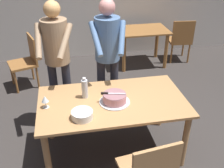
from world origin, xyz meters
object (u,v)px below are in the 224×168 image
(main_dining_table, at_px, (112,108))
(cake_knife, at_px, (108,93))
(water_bottle, at_px, (85,89))
(person_standing_beside, at_px, (57,53))
(person_cutting_cake, at_px, (108,50))
(background_chair_1, at_px, (180,39))
(background_table, at_px, (142,37))
(plate_stack, at_px, (82,115))
(cake_on_platter, at_px, (115,98))
(wine_glass_near, at_px, (45,99))
(background_chair_0, at_px, (26,60))

(main_dining_table, bearing_deg, cake_knife, -152.85)
(water_bottle, bearing_deg, person_standing_beside, 116.15)
(person_cutting_cake, xyz_separation_m, background_chair_1, (1.81, 1.70, -0.58))
(person_standing_beside, height_order, background_chair_1, person_standing_beside)
(background_table, bearing_deg, cake_knife, -114.77)
(main_dining_table, bearing_deg, background_table, 66.07)
(water_bottle, bearing_deg, main_dining_table, -22.84)
(plate_stack, relative_size, background_chair_1, 0.24)
(person_cutting_cake, bearing_deg, cake_knife, -99.68)
(water_bottle, xyz_separation_m, background_table, (1.35, 2.26, -0.29))
(cake_on_platter, height_order, person_standing_beside, person_standing_beside)
(cake_on_platter, distance_m, wine_glass_near, 0.75)
(cake_on_platter, height_order, cake_knife, cake_knife)
(person_cutting_cake, height_order, background_table, person_cutting_cake)
(wine_glass_near, height_order, background_chair_0, background_chair_0)
(water_bottle, height_order, background_chair_1, water_bottle)
(background_table, bearing_deg, plate_stack, -118.22)
(wine_glass_near, xyz_separation_m, water_bottle, (0.43, 0.12, 0.01))
(main_dining_table, relative_size, wine_glass_near, 11.48)
(cake_on_platter, xyz_separation_m, cake_knife, (-0.07, 0.02, 0.06))
(cake_on_platter, relative_size, background_chair_1, 0.38)
(main_dining_table, height_order, plate_stack, plate_stack)
(plate_stack, relative_size, person_standing_beside, 0.13)
(person_cutting_cake, xyz_separation_m, background_chair_0, (-1.20, 1.23, -0.58))
(background_table, bearing_deg, person_standing_beside, -134.21)
(cake_on_platter, bearing_deg, wine_glass_near, 176.61)
(cake_knife, bearing_deg, cake_on_platter, -12.39)
(background_table, bearing_deg, water_bottle, -120.89)
(main_dining_table, height_order, background_table, main_dining_table)
(main_dining_table, xyz_separation_m, cake_knife, (-0.06, -0.03, 0.22))
(person_standing_beside, bearing_deg, plate_stack, -77.30)
(wine_glass_near, distance_m, person_cutting_cake, 1.06)
(water_bottle, bearing_deg, background_chair_0, 115.47)
(wine_glass_near, xyz_separation_m, background_table, (1.79, 2.38, -0.28))
(cake_knife, height_order, water_bottle, water_bottle)
(cake_on_platter, height_order, water_bottle, water_bottle)
(cake_on_platter, distance_m, cake_knife, 0.10)
(cake_knife, relative_size, wine_glass_near, 1.86)
(plate_stack, relative_size, wine_glass_near, 1.53)
(water_bottle, distance_m, person_standing_beside, 0.68)
(cake_knife, relative_size, background_chair_1, 0.30)
(plate_stack, xyz_separation_m, background_chair_1, (2.24, 2.63, -0.30))
(cake_knife, bearing_deg, background_chair_0, 119.37)
(cake_knife, xyz_separation_m, person_cutting_cake, (0.12, 0.70, 0.21))
(main_dining_table, distance_m, background_chair_1, 3.03)
(background_chair_0, bearing_deg, plate_stack, -70.17)
(background_table, distance_m, background_chair_1, 0.83)
(person_standing_beside, distance_m, background_chair_1, 3.03)
(person_cutting_cake, bearing_deg, wine_glass_near, -139.74)
(person_cutting_cake, bearing_deg, cake_on_platter, -93.95)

